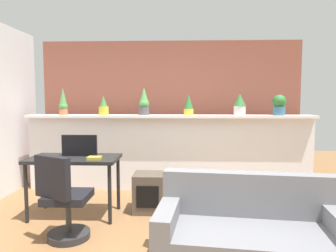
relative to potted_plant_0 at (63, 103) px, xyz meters
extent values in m
plane|color=brown|center=(1.70, -1.92, -1.41)|extent=(12.00, 12.00, 0.00)
cube|color=silver|center=(1.70, 0.08, -0.82)|extent=(4.56, 0.16, 1.18)
cube|color=silver|center=(1.70, 0.04, -0.21)|extent=(4.56, 0.35, 0.04)
cube|color=brown|center=(1.70, 0.68, -0.16)|extent=(4.56, 0.10, 2.50)
cylinder|color=#C66B42|center=(0.00, 0.00, -0.14)|extent=(0.13, 0.13, 0.10)
sphere|color=#4C9347|center=(0.00, 0.00, -0.05)|extent=(0.14, 0.14, 0.14)
cone|color=#4C9347|center=(0.00, 0.00, 0.11)|extent=(0.12, 0.12, 0.27)
cylinder|color=gold|center=(0.65, 0.00, -0.12)|extent=(0.15, 0.15, 0.13)
cone|color=#3D843D|center=(0.65, 0.00, 0.03)|extent=(0.12, 0.12, 0.18)
cylinder|color=#4C4C51|center=(1.30, 0.04, -0.12)|extent=(0.16, 0.16, 0.13)
sphere|color=#4C9347|center=(1.30, 0.04, -0.01)|extent=(0.16, 0.16, 0.16)
cone|color=#4C9347|center=(1.30, 0.04, 0.14)|extent=(0.14, 0.14, 0.23)
cylinder|color=gold|center=(2.01, 0.04, -0.14)|extent=(0.15, 0.15, 0.10)
cone|color=#2D7033|center=(2.01, 0.04, 0.02)|extent=(0.14, 0.14, 0.23)
cylinder|color=silver|center=(2.81, 0.03, -0.12)|extent=(0.18, 0.18, 0.15)
cone|color=#2D7033|center=(2.81, 0.03, 0.05)|extent=(0.19, 0.19, 0.20)
cylinder|color=#386B84|center=(3.42, 0.01, -0.12)|extent=(0.19, 0.19, 0.14)
sphere|color=#2D7033|center=(3.42, 0.01, 0.03)|extent=(0.21, 0.21, 0.21)
cylinder|color=black|center=(0.05, -1.36, -1.06)|extent=(0.04, 0.04, 0.71)
cylinder|color=black|center=(1.05, -1.36, -1.06)|extent=(0.04, 0.04, 0.71)
cylinder|color=black|center=(0.05, -0.86, -1.06)|extent=(0.04, 0.04, 0.71)
cylinder|color=black|center=(1.05, -0.86, -1.06)|extent=(0.04, 0.04, 0.71)
cube|color=black|center=(0.55, -1.11, -0.68)|extent=(1.10, 0.60, 0.04)
cube|color=black|center=(0.59, -1.03, -0.53)|extent=(0.45, 0.04, 0.27)
cylinder|color=#262628|center=(0.70, -1.75, -1.38)|extent=(0.44, 0.44, 0.07)
cylinder|color=#333333|center=(0.70, -1.75, -1.17)|extent=(0.06, 0.06, 0.34)
cube|color=black|center=(0.70, -1.75, -0.96)|extent=(0.44, 0.44, 0.08)
cube|color=black|center=(0.61, -1.92, -0.71)|extent=(0.42, 0.26, 0.42)
cube|color=#4C4238|center=(1.47, -0.91, -1.16)|extent=(0.40, 0.40, 0.50)
cube|color=black|center=(1.47, -1.10, -1.16)|extent=(0.28, 0.04, 0.28)
cube|color=gold|center=(0.85, -1.26, -0.65)|extent=(0.16, 0.13, 0.04)
cube|color=slate|center=(2.46, -2.36, -1.21)|extent=(1.64, 0.94, 0.40)
cube|color=slate|center=(2.49, -2.06, -0.81)|extent=(1.57, 0.34, 0.40)
cube|color=slate|center=(1.76, -2.28, -0.93)|extent=(0.25, 0.77, 0.16)
camera|label=1|loc=(1.87, -4.85, 0.05)|focal=32.83mm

